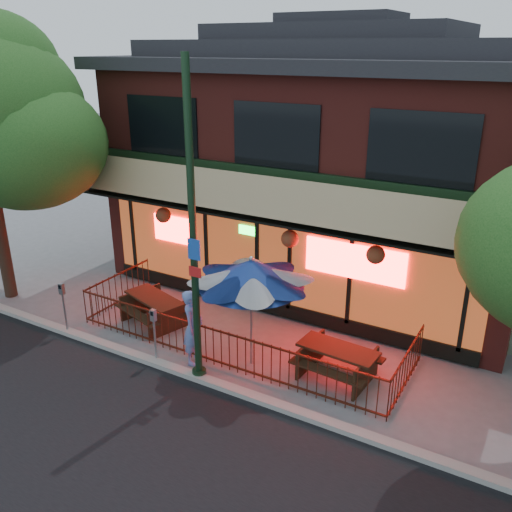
{
  "coord_description": "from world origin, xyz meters",
  "views": [
    {
      "loc": [
        6.4,
        -8.9,
        7.1
      ],
      "look_at": [
        0.12,
        2.0,
        2.2
      ],
      "focal_mm": 38.0,
      "sensor_mm": 36.0,
      "label": 1
    }
  ],
  "objects": [
    {
      "name": "picnic_table_left",
      "position": [
        -2.56,
        1.14,
        0.51
      ],
      "size": [
        2.15,
        1.86,
        0.78
      ],
      "color": "black",
      "rests_on": "ground"
    },
    {
      "name": "curb",
      "position": [
        0.0,
        -0.5,
        0.06
      ],
      "size": [
        80.0,
        0.25,
        0.12
      ],
      "primitive_type": "cube",
      "color": "#999993",
      "rests_on": "ground"
    },
    {
      "name": "street_light",
      "position": [
        0.0,
        -0.4,
        3.15
      ],
      "size": [
        0.43,
        0.32,
        7.0
      ],
      "color": "black",
      "rests_on": "ground"
    },
    {
      "name": "pedestrian",
      "position": [
        -0.5,
        0.1,
        0.93
      ],
      "size": [
        0.63,
        0.78,
        1.86
      ],
      "primitive_type": "imported",
      "rotation": [
        0.0,
        0.0,
        1.87
      ],
      "color": "#637EC7",
      "rests_on": "ground"
    },
    {
      "name": "patio_fence",
      "position": [
        0.0,
        0.5,
        0.63
      ],
      "size": [
        8.44,
        2.62,
        1.0
      ],
      "color": "#41190E",
      "rests_on": "ground"
    },
    {
      "name": "patio_umbrella",
      "position": [
        0.74,
        0.7,
        2.35
      ],
      "size": [
        2.41,
        2.41,
        2.75
      ],
      "color": "gray",
      "rests_on": "ground"
    },
    {
      "name": "parking_meter_near",
      "position": [
        -1.25,
        -0.4,
        0.95
      ],
      "size": [
        0.13,
        0.11,
        1.41
      ],
      "color": "#9EA2A6",
      "rests_on": "ground"
    },
    {
      "name": "parking_meter_far",
      "position": [
        -4.2,
        -0.48,
        0.98
      ],
      "size": [
        0.14,
        0.12,
        1.44
      ],
      "color": "gray",
      "rests_on": "ground"
    },
    {
      "name": "ground",
      "position": [
        0.0,
        0.0,
        0.0
      ],
      "size": [
        80.0,
        80.0,
        0.0
      ],
      "primitive_type": "plane",
      "color": "gray",
      "rests_on": "ground"
    },
    {
      "name": "restaurant_building",
      "position": [
        0.0,
        7.11,
        4.13
      ],
      "size": [
        12.96,
        9.49,
        8.05
      ],
      "color": "maroon",
      "rests_on": "ground"
    },
    {
      "name": "picnic_table_right",
      "position": [
        2.72,
        1.18,
        0.5
      ],
      "size": [
        1.89,
        1.5,
        0.77
      ],
      "color": "#321F11",
      "rests_on": "ground"
    }
  ]
}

